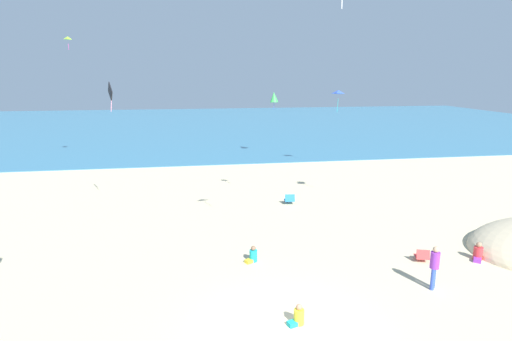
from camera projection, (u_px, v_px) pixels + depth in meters
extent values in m
plane|color=beige|center=(244.00, 222.00, 22.46)|extent=(120.00, 120.00, 0.00)
cube|color=teal|center=(206.00, 124.00, 65.15)|extent=(120.00, 60.00, 0.05)
cube|color=#D13D3D|center=(421.00, 256.00, 17.78)|extent=(0.65, 0.62, 0.03)
cube|color=#D13D3D|center=(423.00, 255.00, 17.48)|extent=(0.56, 0.31, 0.40)
cylinder|color=#B7B7BC|center=(414.00, 256.00, 17.97)|extent=(0.02, 0.02, 0.16)
cylinder|color=#B7B7BC|center=(427.00, 257.00, 17.90)|extent=(0.02, 0.02, 0.16)
cube|color=#2370B2|center=(289.00, 200.00, 25.59)|extent=(0.64, 0.60, 0.03)
cube|color=#2370B2|center=(290.00, 198.00, 25.26)|extent=(0.60, 0.24, 0.44)
cylinder|color=#B7B7BC|center=(284.00, 201.00, 25.76)|extent=(0.02, 0.02, 0.20)
cylinder|color=#B7B7BC|center=(294.00, 201.00, 25.79)|extent=(0.02, 0.02, 0.20)
cylinder|color=#19ADB2|center=(253.00, 256.00, 17.65)|extent=(0.44, 0.44, 0.50)
sphere|color=#846047|center=(253.00, 248.00, 17.57)|extent=(0.20, 0.20, 0.20)
cube|color=yellow|center=(250.00, 261.00, 17.56)|extent=(0.44, 0.40, 0.15)
cylinder|color=yellow|center=(299.00, 317.00, 13.22)|extent=(0.41, 0.41, 0.50)
sphere|color=#A87A5B|center=(299.00, 307.00, 13.14)|extent=(0.20, 0.20, 0.20)
cube|color=#19ADB2|center=(293.00, 323.00, 13.17)|extent=(0.42, 0.35, 0.14)
cylinder|color=red|center=(478.00, 253.00, 17.82)|extent=(0.52, 0.52, 0.57)
sphere|color=#A87A5B|center=(479.00, 245.00, 17.73)|extent=(0.23, 0.23, 0.23)
cube|color=purple|center=(477.00, 260.00, 17.67)|extent=(0.48, 0.50, 0.16)
cylinder|color=blue|center=(434.00, 277.00, 15.44)|extent=(0.14, 0.14, 0.82)
cylinder|color=blue|center=(433.00, 279.00, 15.29)|extent=(0.14, 0.14, 0.82)
cylinder|color=purple|center=(435.00, 260.00, 15.20)|extent=(0.46, 0.46, 0.62)
sphere|color=tan|center=(436.00, 250.00, 15.11)|extent=(0.23, 0.23, 0.23)
pyramid|color=blue|center=(338.00, 92.00, 33.15)|extent=(0.96, 0.93, 0.34)
cylinder|color=#1EADAD|center=(338.00, 106.00, 33.37)|extent=(0.14, 0.16, 1.09)
pyramid|color=#99DB33|center=(68.00, 38.00, 33.07)|extent=(0.53, 0.70, 0.25)
cylinder|color=#DB3DA8|center=(69.00, 47.00, 33.22)|extent=(0.04, 0.03, 0.47)
cube|color=black|center=(110.00, 91.00, 21.61)|extent=(0.38, 0.92, 0.97)
cylinder|color=pink|center=(111.00, 105.00, 21.76)|extent=(0.10, 0.06, 0.70)
cone|color=green|center=(274.00, 97.00, 38.38)|extent=(0.88, 0.94, 0.96)
cylinder|color=blue|center=(274.00, 105.00, 38.54)|extent=(0.05, 0.10, 0.69)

